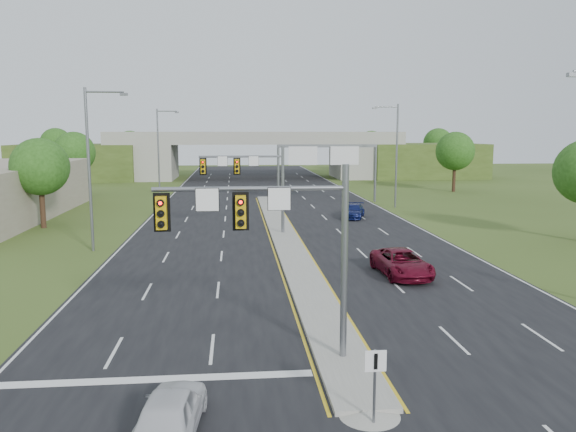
% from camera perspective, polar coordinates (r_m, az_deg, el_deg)
% --- Properties ---
extents(ground, '(240.00, 240.00, 0.00)m').
position_cam_1_polar(ground, '(20.80, 5.58, -14.38)').
color(ground, '#394C1B').
rests_on(ground, ground).
extents(road, '(24.00, 160.00, 0.02)m').
position_cam_1_polar(road, '(54.52, -1.43, 0.02)').
color(road, black).
rests_on(road, ground).
extents(median, '(2.00, 54.00, 0.16)m').
position_cam_1_polar(median, '(42.71, -0.30, -2.23)').
color(median, gray).
rests_on(median, road).
extents(median_nose, '(2.00, 2.00, 0.16)m').
position_cam_1_polar(median_nose, '(17.22, 8.27, -19.18)').
color(median_nose, gray).
rests_on(median_nose, road).
extents(lane_markings, '(23.72, 160.00, 0.01)m').
position_cam_1_polar(lane_markings, '(48.48, -1.63, -1.03)').
color(lane_markings, gold).
rests_on(lane_markings, road).
extents(signal_mast_near, '(6.62, 0.60, 7.00)m').
position_cam_1_polar(signal_mast_near, '(19.07, -0.86, -1.61)').
color(signal_mast_near, slate).
rests_on(signal_mast_near, ground).
extents(signal_mast_far, '(6.62, 0.60, 7.00)m').
position_cam_1_polar(signal_mast_far, '(43.87, -3.48, 4.13)').
color(signal_mast_far, slate).
rests_on(signal_mast_far, ground).
extents(keep_right_sign, '(0.60, 0.13, 2.20)m').
position_cam_1_polar(keep_right_sign, '(16.14, 8.84, -15.58)').
color(keep_right_sign, slate).
rests_on(keep_right_sign, ground).
extents(sign_gantry, '(11.58, 0.44, 6.67)m').
position_cam_1_polar(sign_gantry, '(64.62, 3.89, 6.00)').
color(sign_gantry, slate).
rests_on(sign_gantry, ground).
extents(overpass, '(80.00, 14.00, 8.10)m').
position_cam_1_polar(overpass, '(98.96, -3.27, 5.91)').
color(overpass, gray).
rests_on(overpass, ground).
extents(lightpole_l_mid, '(2.85, 0.25, 11.00)m').
position_cam_1_polar(lightpole_l_mid, '(39.99, -19.31, 5.22)').
color(lightpole_l_mid, slate).
rests_on(lightpole_l_mid, ground).
extents(lightpole_l_far, '(2.85, 0.25, 11.00)m').
position_cam_1_polar(lightpole_l_far, '(74.43, -12.89, 6.80)').
color(lightpole_l_far, slate).
rests_on(lightpole_l_far, ground).
extents(lightpole_r_far, '(2.85, 0.25, 11.00)m').
position_cam_1_polar(lightpole_r_far, '(61.24, 10.80, 6.54)').
color(lightpole_r_far, slate).
rests_on(lightpole_r_far, ground).
extents(tree_l_near, '(4.80, 4.80, 7.60)m').
position_cam_1_polar(tree_l_near, '(51.50, -23.89, 4.58)').
color(tree_l_near, '#382316').
rests_on(tree_l_near, ground).
extents(tree_l_mid, '(5.20, 5.20, 8.12)m').
position_cam_1_polar(tree_l_mid, '(76.56, -20.89, 6.06)').
color(tree_l_mid, '#382316').
rests_on(tree_l_mid, ground).
extents(tree_r_mid, '(5.20, 5.20, 8.12)m').
position_cam_1_polar(tree_r_mid, '(79.60, 16.62, 6.33)').
color(tree_r_mid, '#382316').
rests_on(tree_r_mid, ground).
extents(tree_back_a, '(6.00, 6.00, 8.85)m').
position_cam_1_polar(tree_back_a, '(117.89, -22.49, 6.81)').
color(tree_back_a, '#382316').
rests_on(tree_back_a, ground).
extents(tree_back_b, '(5.60, 5.60, 8.32)m').
position_cam_1_polar(tree_back_b, '(114.62, -15.73, 6.94)').
color(tree_back_b, '#382316').
rests_on(tree_back_b, ground).
extents(tree_back_c, '(5.60, 5.60, 8.32)m').
position_cam_1_polar(tree_back_c, '(116.18, 8.45, 7.18)').
color(tree_back_c, '#382316').
rests_on(tree_back_c, ground).
extents(tree_back_d, '(6.00, 6.00, 8.85)m').
position_cam_1_polar(tree_back_d, '(120.29, 14.99, 7.18)').
color(tree_back_d, '#382316').
rests_on(tree_back_d, ground).
extents(car_white, '(1.94, 4.04, 1.33)m').
position_cam_1_polar(car_white, '(16.21, -11.85, -18.82)').
color(car_white, silver).
rests_on(car_white, road).
extents(car_far_a, '(2.71, 5.39, 1.46)m').
position_cam_1_polar(car_far_a, '(32.49, 11.48, -4.68)').
color(car_far_a, '#5C091C').
rests_on(car_far_a, road).
extents(car_far_b, '(3.13, 4.76, 1.28)m').
position_cam_1_polar(car_far_b, '(53.44, 6.67, 0.50)').
color(car_far_b, '#0C154A').
rests_on(car_far_b, road).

